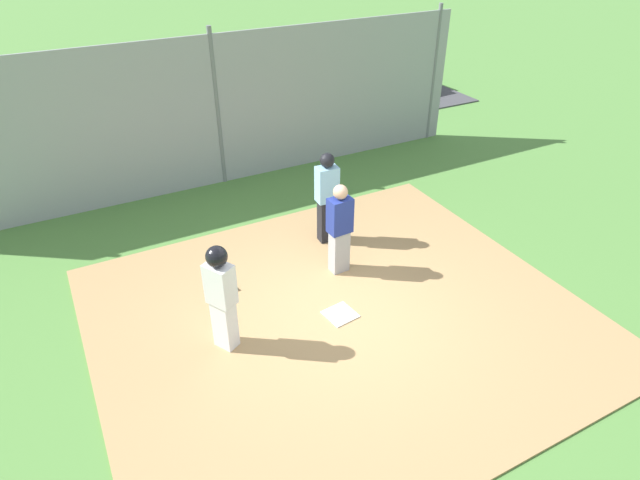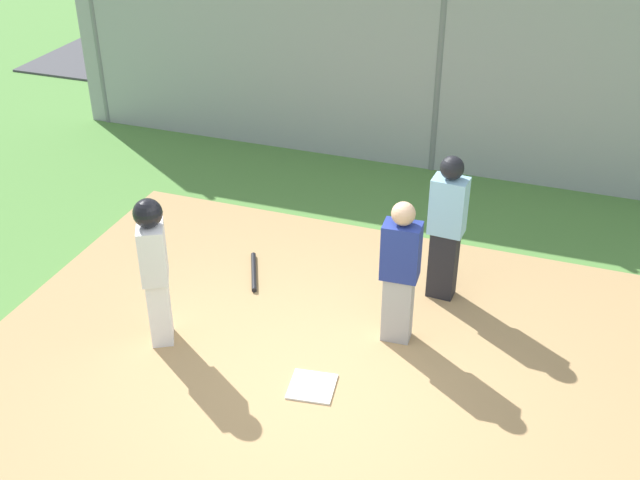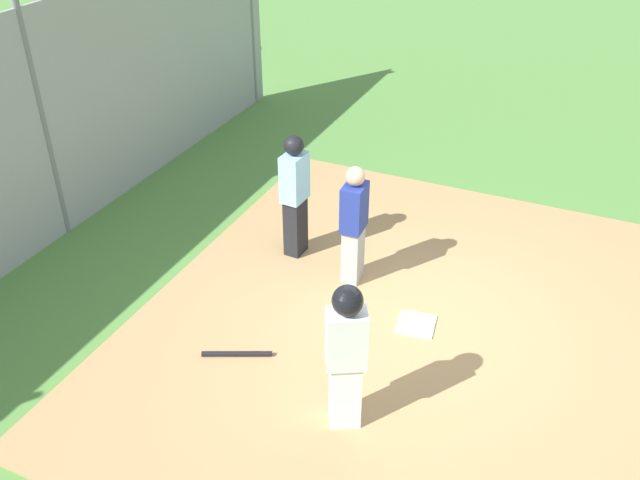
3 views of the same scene
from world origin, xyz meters
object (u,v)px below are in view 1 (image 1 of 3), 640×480
Objects in this scene: runner at (221,291)px; parked_car_green at (371,75)px; parked_car_blue at (264,84)px; baseball_bat at (220,280)px; home_plate at (340,314)px; umpire at (327,196)px; catcher at (340,228)px.

parked_car_green is (-8.17, -9.09, -0.37)m from runner.
baseball_bat is at bearing -108.61° from parked_car_blue.
home_plate is at bearing -165.44° from baseball_bat.
baseball_bat is at bearing 46.10° from runner.
parked_car_green is at bearing 19.30° from runner.
runner is (2.60, 1.81, 0.04)m from umpire.
runner reaches higher than baseball_bat.
catcher is 0.99m from umpire.
parked_car_blue is (-4.71, -9.74, -0.37)m from runner.
umpire is (-0.85, -2.01, 0.90)m from home_plate.
catcher is at bearing -118.35° from home_plate.
baseball_bat is at bearing -110.92° from catcher.
parked_car_blue is at bearing -15.05° from parked_car_green.
home_plate is 0.25× the size of umpire.
baseball_bat is at bearing -51.01° from home_plate.
catcher reaches higher than baseball_bat.
catcher is 0.93× the size of umpire.
parked_car_blue is (-2.38, -8.88, -0.26)m from catcher.
parked_car_blue is at bearing -106.54° from home_plate.
umpire is at bearing -105.88° from baseball_bat.
baseball_bat reaches higher than home_plate.
parked_car_green is (-5.84, -8.23, -0.26)m from catcher.
home_plate is at bearing -35.17° from runner.
parked_car_blue is (-2.10, -7.93, -0.33)m from umpire.
home_plate is 2.00m from runner.
baseball_bat is (-0.40, -1.48, -0.93)m from runner.
catcher reaches higher than parked_car_green.
umpire is 9.17m from parked_car_green.
home_plate is 11.30m from parked_car_green.
parked_car_green is (-6.41, -9.29, 0.57)m from home_plate.
catcher is at bearing 50.25° from parked_car_green.
home_plate is 1.46m from catcher.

